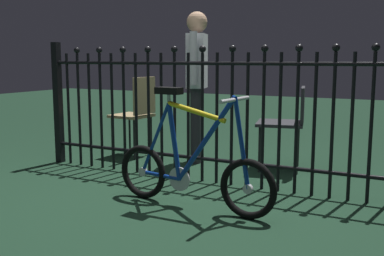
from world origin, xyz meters
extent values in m
plane|color=#183422|center=(0.00, 0.00, 0.00)|extent=(20.00, 20.00, 0.00)
cylinder|color=black|center=(-1.68, 0.66, 0.57)|extent=(0.03, 0.03, 1.13)
sphere|color=black|center=(-1.68, 0.66, 1.16)|extent=(0.06, 0.06, 0.06)
cylinder|color=black|center=(-1.54, 0.66, 0.57)|extent=(0.03, 0.03, 1.13)
cylinder|color=black|center=(-1.40, 0.66, 0.57)|extent=(0.03, 0.03, 1.13)
sphere|color=black|center=(-1.40, 0.66, 1.16)|extent=(0.06, 0.06, 0.06)
cylinder|color=black|center=(-1.27, 0.66, 0.57)|extent=(0.03, 0.03, 1.13)
cylinder|color=black|center=(-1.13, 0.66, 0.57)|extent=(0.03, 0.03, 1.13)
sphere|color=black|center=(-1.13, 0.66, 1.16)|extent=(0.06, 0.06, 0.06)
cylinder|color=black|center=(-0.99, 0.66, 0.57)|extent=(0.03, 0.03, 1.13)
cylinder|color=black|center=(-0.85, 0.66, 0.57)|extent=(0.03, 0.03, 1.13)
sphere|color=black|center=(-0.85, 0.66, 1.16)|extent=(0.06, 0.06, 0.06)
cylinder|color=black|center=(-0.71, 0.66, 0.57)|extent=(0.03, 0.03, 1.13)
cylinder|color=black|center=(-0.57, 0.66, 0.57)|extent=(0.03, 0.03, 1.13)
sphere|color=black|center=(-0.57, 0.66, 1.16)|extent=(0.06, 0.06, 0.06)
cylinder|color=black|center=(-0.43, 0.66, 0.57)|extent=(0.03, 0.03, 1.13)
cylinder|color=black|center=(-0.30, 0.66, 0.57)|extent=(0.03, 0.03, 1.13)
sphere|color=black|center=(-0.30, 0.66, 1.16)|extent=(0.06, 0.06, 0.06)
cylinder|color=black|center=(-0.16, 0.66, 0.57)|extent=(0.03, 0.03, 1.13)
cylinder|color=black|center=(-0.02, 0.66, 0.57)|extent=(0.03, 0.03, 1.13)
sphere|color=black|center=(-0.02, 0.66, 1.16)|extent=(0.06, 0.06, 0.06)
cylinder|color=black|center=(0.12, 0.66, 0.57)|extent=(0.03, 0.03, 1.13)
cylinder|color=black|center=(0.26, 0.66, 0.57)|extent=(0.03, 0.03, 1.13)
sphere|color=black|center=(0.26, 0.66, 1.16)|extent=(0.06, 0.06, 0.06)
cylinder|color=black|center=(0.40, 0.66, 0.57)|extent=(0.03, 0.03, 1.13)
cylinder|color=black|center=(0.54, 0.66, 0.57)|extent=(0.03, 0.03, 1.13)
sphere|color=black|center=(0.54, 0.66, 1.16)|extent=(0.06, 0.06, 0.06)
cylinder|color=black|center=(0.68, 0.66, 0.57)|extent=(0.03, 0.03, 1.13)
cylinder|color=black|center=(0.81, 0.66, 0.57)|extent=(0.03, 0.03, 1.13)
sphere|color=black|center=(0.81, 0.66, 1.16)|extent=(0.06, 0.06, 0.06)
cylinder|color=black|center=(0.95, 0.66, 0.57)|extent=(0.03, 0.03, 1.13)
cylinder|color=black|center=(1.09, 0.66, 0.57)|extent=(0.03, 0.03, 1.13)
sphere|color=black|center=(1.09, 0.66, 1.16)|extent=(0.06, 0.06, 0.06)
cylinder|color=black|center=(1.23, 0.66, 0.57)|extent=(0.03, 0.03, 1.13)
cylinder|color=black|center=(1.37, 0.66, 0.57)|extent=(0.03, 0.03, 1.13)
sphere|color=black|center=(1.37, 0.66, 1.16)|extent=(0.06, 0.06, 0.06)
cylinder|color=black|center=(0.00, 0.66, 0.20)|extent=(3.36, 0.03, 0.03)
cylinder|color=black|center=(0.00, 0.66, 1.04)|extent=(3.36, 0.03, 0.03)
cube|color=black|center=(-1.68, 0.66, 0.62)|extent=(0.07, 0.07, 1.25)
torus|color=black|center=(-0.21, 0.00, 0.21)|extent=(0.42, 0.08, 0.42)
cylinder|color=silver|center=(-0.21, 0.00, 0.21)|extent=(0.07, 0.04, 0.07)
torus|color=black|center=(0.69, -0.08, 0.21)|extent=(0.42, 0.08, 0.42)
cylinder|color=silver|center=(0.69, -0.08, 0.21)|extent=(0.07, 0.04, 0.07)
cylinder|color=navy|center=(0.36, -0.05, 0.51)|extent=(0.48, 0.08, 0.65)
cylinder|color=yellow|center=(0.27, -0.04, 0.71)|extent=(0.48, 0.08, 0.14)
cylinder|color=navy|center=(0.09, -0.02, 0.48)|extent=(0.13, 0.05, 0.57)
cylinder|color=navy|center=(-0.04, -0.01, 0.20)|extent=(0.34, 0.06, 0.04)
cylinder|color=navy|center=(-0.08, -0.01, 0.48)|extent=(0.28, 0.05, 0.56)
cylinder|color=navy|center=(0.63, -0.07, 0.52)|extent=(0.14, 0.04, 0.63)
cylinder|color=silver|center=(0.58, -0.07, 0.82)|extent=(0.03, 0.03, 0.02)
cylinder|color=silver|center=(0.58, -0.07, 0.81)|extent=(0.06, 0.40, 0.03)
cylinder|color=silver|center=(0.04, -0.02, 0.79)|extent=(0.03, 0.03, 0.07)
cube|color=black|center=(0.04, -0.02, 0.85)|extent=(0.21, 0.11, 0.05)
cylinder|color=silver|center=(0.13, -0.03, 0.20)|extent=(0.18, 0.03, 0.18)
cylinder|color=black|center=(0.33, 1.20, 0.22)|extent=(0.02, 0.02, 0.44)
cylinder|color=black|center=(0.25, 1.54, 0.22)|extent=(0.02, 0.02, 0.44)
cylinder|color=black|center=(0.67, 1.28, 0.22)|extent=(0.02, 0.02, 0.44)
cylinder|color=black|center=(0.59, 1.62, 0.22)|extent=(0.02, 0.02, 0.44)
cube|color=#2D2D33|center=(0.46, 1.41, 0.46)|extent=(0.53, 0.53, 0.03)
cube|color=#2D2D33|center=(0.66, 1.46, 0.65)|extent=(0.12, 0.41, 0.33)
cylinder|color=black|center=(-1.36, 1.14, 0.22)|extent=(0.02, 0.02, 0.44)
cylinder|color=black|center=(-1.34, 1.45, 0.22)|extent=(0.02, 0.02, 0.44)
cylinder|color=black|center=(-1.06, 1.12, 0.22)|extent=(0.02, 0.02, 0.44)
cylinder|color=black|center=(-1.04, 1.43, 0.22)|extent=(0.02, 0.02, 0.44)
cube|color=tan|center=(-1.20, 1.29, 0.45)|extent=(0.41, 0.41, 0.03)
cube|color=tan|center=(-1.02, 1.28, 0.68)|extent=(0.05, 0.37, 0.40)
cylinder|color=#2D2D33|center=(-0.39, 1.27, 0.39)|extent=(0.11, 0.11, 0.78)
cylinder|color=#2D2D33|center=(-0.44, 1.43, 0.39)|extent=(0.11, 0.11, 0.78)
cube|color=silver|center=(-0.42, 1.35, 1.06)|extent=(0.26, 0.34, 0.55)
cylinder|color=silver|center=(-0.36, 1.16, 1.08)|extent=(0.08, 0.08, 0.52)
cylinder|color=silver|center=(-0.47, 1.54, 1.08)|extent=(0.08, 0.08, 0.52)
sphere|color=tan|center=(-0.42, 1.35, 1.45)|extent=(0.21, 0.21, 0.21)
camera|label=1|loc=(1.73, -2.93, 1.08)|focal=43.11mm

